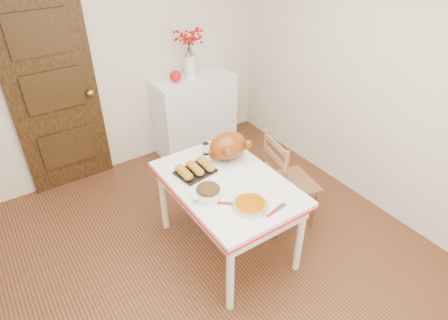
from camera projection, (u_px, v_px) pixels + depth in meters
floor at (224, 264)px, 3.39m from camera, size 3.50×4.00×0.00m
wall_back at (117, 60)px, 4.07m from camera, size 3.50×0.00×2.50m
wall_right at (384, 85)px, 3.51m from camera, size 0.00×4.00×2.50m
door_back at (54, 96)px, 3.85m from camera, size 0.85×0.06×2.06m
sideboard at (195, 115)px, 4.72m from camera, size 0.95×0.42×0.95m
kitchen_table at (227, 215)px, 3.36m from camera, size 0.85×1.24×0.74m
chair_oak at (290, 182)px, 3.58m from camera, size 0.51×0.51×0.97m
berry_vase at (189, 55)px, 4.28m from camera, size 0.28×0.28×0.54m
apple at (176, 76)px, 4.31m from camera, size 0.13×0.13×0.13m
turkey_platter at (228, 147)px, 3.35m from camera, size 0.41×0.33×0.26m
pumpkin_pie at (250, 204)px, 2.88m from camera, size 0.32×0.32×0.05m
stuffing_dish at (208, 192)px, 2.96m from camera, size 0.27×0.22×0.11m
rolls_tray at (195, 169)px, 3.23m from camera, size 0.33×0.28×0.08m
pie_server at (276, 210)px, 2.85m from camera, size 0.22×0.10×0.01m
carving_knife at (231, 204)px, 2.91m from camera, size 0.22×0.19×0.01m
drinking_glass at (206, 149)px, 3.47m from camera, size 0.08×0.08×0.11m
shaker_pair at (220, 143)px, 3.57m from camera, size 0.09×0.04×0.08m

